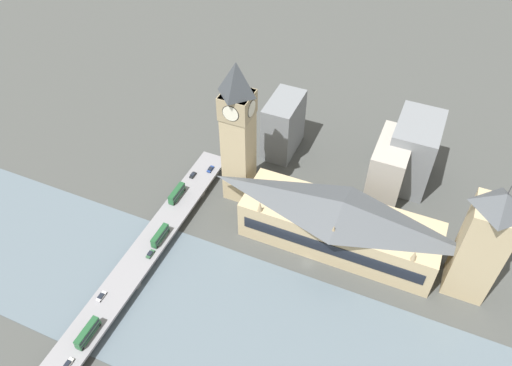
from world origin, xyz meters
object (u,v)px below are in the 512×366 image
Objects in this scene: car_northbound_tail at (101,296)px; car_southbound_extra at (150,254)px; parliament_hall at (339,224)px; clock_tower at (238,130)px; road_bridge at (126,278)px; double_decker_bus_lead at (160,235)px; car_northbound_mid at (68,364)px; double_decker_bus_mid at (177,193)px; double_decker_bus_rear at (87,333)px; car_southbound_tail at (210,169)px; victoria_tower at (482,244)px; car_southbound_lead at (193,175)px.

car_northbound_tail is 25.75m from car_southbound_extra.
clock_tower is at bearing 77.56° from parliament_hall.
road_bridge is at bearing 162.34° from clock_tower.
road_bridge is 14.24× the size of double_decker_bus_lead.
clock_tower is 15.11× the size of car_northbound_tail.
parliament_hall is at bearing -36.81° from car_northbound_mid.
double_decker_bus_mid is (46.41, 2.93, 3.47)m from road_bridge.
double_decker_bus_rear is at bearing 178.86° from car_southbound_extra.
parliament_hall reaches higher than car_northbound_tail.
double_decker_bus_rear is 96.04m from car_southbound_tail.
parliament_hall is 18.42× the size of car_southbound_extra.
clock_tower is at bearing -11.06° from double_decker_bus_rear.
road_bridge is 35.71× the size of car_southbound_extra.
victoria_tower is 154.40m from car_northbound_mid.
double_decker_bus_rear is at bearing 123.43° from victoria_tower.
double_decker_bus_rear is (-91.75, 17.93, -30.87)m from clock_tower.
victoria_tower reaches higher than double_decker_bus_mid.
victoria_tower reaches higher than parliament_hall.
car_northbound_mid is 52.04m from car_southbound_extra.
double_decker_bus_lead is 2.69× the size of car_southbound_lead.
car_northbound_tail is 1.02× the size of car_southbound_tail.
car_northbound_mid reaches higher than car_southbound_extra.
car_northbound_tail is at bearing 165.37° from car_southbound_extra.
clock_tower is 42.90m from double_decker_bus_mid.
car_southbound_lead is at bearing 86.26° from victoria_tower.
double_decker_bus_rear is 89.08m from car_southbound_lead.
victoria_tower reaches higher than car_northbound_mid.
car_southbound_tail is (15.49, 121.85, -20.96)m from victoria_tower.
car_northbound_mid is 1.01× the size of car_northbound_tail.
parliament_hall is 1.45× the size of victoria_tower.
double_decker_bus_mid is 2.77× the size of car_southbound_lead.
double_decker_bus_lead is at bearing 2.73° from car_southbound_extra.
car_northbound_mid is 1.15× the size of car_southbound_lead.
double_decker_bus_lead is 49.17m from double_decker_bus_rear.
victoria_tower reaches higher than double_decker_bus_lead.
victoria_tower is 12.24× the size of car_southbound_tail.
double_decker_bus_mid is at bearing 13.58° from double_decker_bus_lead.
double_decker_bus_rear is at bearing 179.56° from double_decker_bus_lead.
car_northbound_mid is at bearing 179.11° from car_southbound_extra.
car_southbound_tail is at bearing 0.66° from car_southbound_extra.
car_northbound_tail is at bearing 11.86° from car_northbound_mid.
clock_tower reaches higher than double_decker_bus_mid.
clock_tower is at bearing -52.37° from double_decker_bus_mid.
double_decker_bus_rear is at bearing -0.04° from car_northbound_mid.
double_decker_bus_rear reaches higher than car_northbound_tail.
car_southbound_extra is at bearing -1.14° from double_decker_bus_rear.
double_decker_bus_lead is 2.42× the size of car_southbound_tail.
car_southbound_tail is at bearing 76.48° from clock_tower.
car_southbound_extra is at bearing -14.63° from car_northbound_tail.
car_northbound_mid is 1.03× the size of car_southbound_tail.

